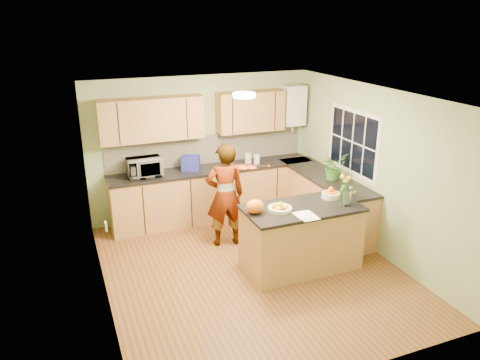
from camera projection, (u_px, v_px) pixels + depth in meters
name	position (u px, v px, depth m)	size (l,w,h in m)	color
floor	(251.00, 270.00, 6.72)	(4.50, 4.50, 0.00)	brown
ceiling	(253.00, 96.00, 5.88)	(4.00, 4.50, 0.02)	silver
wall_back	(202.00, 147.00, 8.27)	(4.00, 0.02, 2.50)	gray
wall_front	(348.00, 268.00, 4.33)	(4.00, 0.02, 2.50)	gray
wall_left	(99.00, 210.00, 5.60)	(0.02, 4.50, 2.50)	gray
wall_right	(375.00, 171.00, 7.00)	(0.02, 4.50, 2.50)	gray
back_counter	(214.00, 193.00, 8.30)	(3.64, 0.62, 0.94)	#A77943
right_counter	(324.00, 202.00, 7.90)	(0.62, 2.24, 0.94)	#A77943
splashback	(208.00, 149.00, 8.30)	(3.60, 0.02, 0.52)	beige
upper_cabinets	(194.00, 116.00, 7.85)	(3.20, 0.34, 0.70)	#A77943
boiler	(293.00, 105.00, 8.50)	(0.40, 0.30, 0.86)	silver
window_right	(353.00, 142.00, 7.42)	(0.01, 1.30, 1.05)	silver
light_switch	(106.00, 226.00, 5.06)	(0.02, 0.09, 0.09)	silver
ceiling_lamp	(244.00, 95.00, 6.15)	(0.30, 0.30, 0.07)	#FFEABF
peninsula_island	(301.00, 237.00, 6.65)	(1.64, 0.84, 0.94)	#A77943
fruit_dish	(280.00, 207.00, 6.36)	(0.33, 0.33, 0.11)	beige
orange_bowl	(331.00, 193.00, 6.80)	(0.27, 0.27, 0.16)	beige
flower_vase	(348.00, 183.00, 6.44)	(0.27, 0.27, 0.50)	silver
orange_bag	(255.00, 206.00, 6.26)	(0.25, 0.21, 0.19)	orange
papers	(307.00, 216.00, 6.20)	(0.24, 0.33, 0.01)	white
violinist	(225.00, 195.00, 7.21)	(0.60, 0.40, 1.65)	#E6A88C
violin	(243.00, 167.00, 6.92)	(0.54, 0.22, 0.11)	#4C1704
microwave	(145.00, 167.00, 7.67)	(0.55, 0.37, 0.30)	silver
blue_box	(191.00, 163.00, 8.00)	(0.30, 0.22, 0.24)	navy
kettle	(230.00, 159.00, 8.23)	(0.16, 0.16, 0.30)	#BBBABF
jar_cream	(248.00, 158.00, 8.36)	(0.12, 0.12, 0.18)	beige
jar_white	(257.00, 159.00, 8.34)	(0.11, 0.11, 0.16)	silver
potted_plant	(334.00, 167.00, 7.49)	(0.40, 0.34, 0.44)	#3A7527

